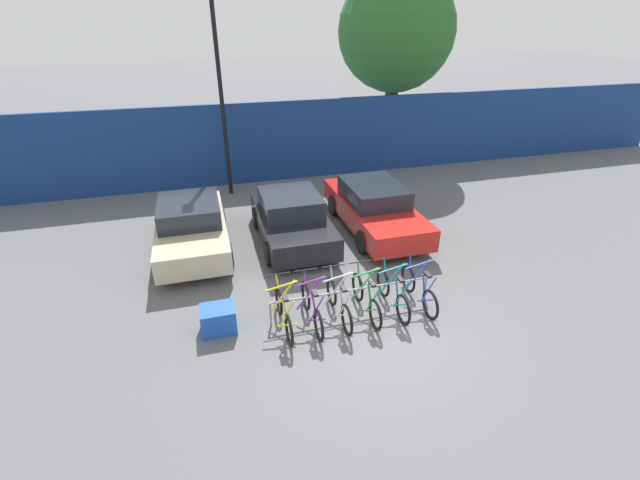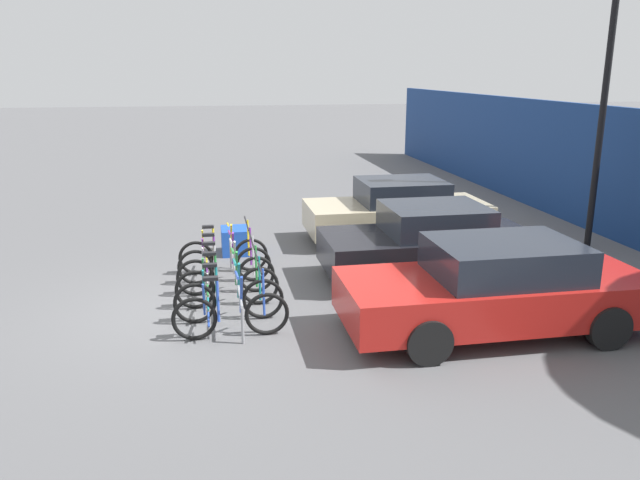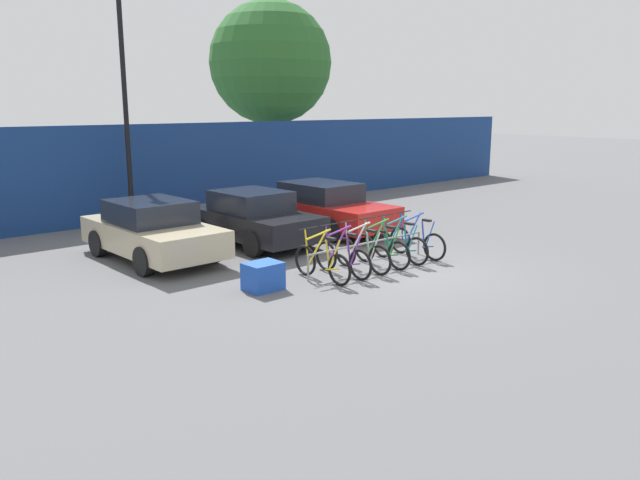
% 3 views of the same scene
% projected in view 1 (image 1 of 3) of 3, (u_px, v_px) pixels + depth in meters
% --- Properties ---
extents(ground_plane, '(120.00, 120.00, 0.00)m').
position_uv_depth(ground_plane, '(375.00, 327.00, 8.95)').
color(ground_plane, '#59595B').
extents(hoarding_wall, '(36.00, 0.16, 3.00)m').
position_uv_depth(hoarding_wall, '(282.00, 141.00, 16.33)').
color(hoarding_wall, navy).
rests_on(hoarding_wall, ground).
extents(bike_rack, '(3.62, 0.04, 0.57)m').
position_uv_depth(bike_rack, '(352.00, 292.00, 9.23)').
color(bike_rack, gray).
rests_on(bike_rack, ground).
extents(bicycle_yellow, '(0.68, 1.71, 1.05)m').
position_uv_depth(bicycle_yellow, '(284.00, 312.00, 8.78)').
color(bicycle_yellow, black).
rests_on(bicycle_yellow, ground).
extents(bicycle_purple, '(0.68, 1.71, 1.05)m').
position_uv_depth(bicycle_purple, '(312.00, 308.00, 8.92)').
color(bicycle_purple, black).
rests_on(bicycle_purple, ground).
extents(bicycle_silver, '(0.68, 1.71, 1.05)m').
position_uv_depth(bicycle_silver, '(339.00, 303.00, 9.07)').
color(bicycle_silver, black).
rests_on(bicycle_silver, ground).
extents(bicycle_green, '(0.68, 1.71, 1.05)m').
position_uv_depth(bicycle_green, '(366.00, 298.00, 9.22)').
color(bicycle_green, black).
rests_on(bicycle_green, ground).
extents(bicycle_teal, '(0.68, 1.71, 1.05)m').
position_uv_depth(bicycle_teal, '(393.00, 294.00, 9.37)').
color(bicycle_teal, black).
rests_on(bicycle_teal, ground).
extents(bicycle_blue, '(0.68, 1.71, 1.05)m').
position_uv_depth(bicycle_blue, '(419.00, 289.00, 9.52)').
color(bicycle_blue, black).
rests_on(bicycle_blue, ground).
extents(car_beige, '(1.91, 4.09, 1.40)m').
position_uv_depth(car_beige, '(191.00, 226.00, 11.63)').
color(car_beige, '#C1B28E').
rests_on(car_beige, ground).
extents(car_black, '(1.91, 3.95, 1.40)m').
position_uv_depth(car_black, '(292.00, 218.00, 12.10)').
color(car_black, black).
rests_on(car_black, ground).
extents(car_red, '(1.91, 4.56, 1.40)m').
position_uv_depth(car_red, '(374.00, 207.00, 12.80)').
color(car_red, red).
rests_on(car_red, ground).
extents(lamp_post, '(0.24, 0.44, 7.28)m').
position_uv_depth(lamp_post, '(219.00, 77.00, 13.78)').
color(lamp_post, black).
rests_on(lamp_post, ground).
extents(cargo_crate, '(0.70, 0.56, 0.55)m').
position_uv_depth(cargo_crate, '(218.00, 319.00, 8.75)').
color(cargo_crate, blue).
rests_on(cargo_crate, ground).
extents(tree_behind_hoarding, '(4.76, 4.76, 7.57)m').
position_uv_depth(tree_behind_hoarding, '(396.00, 32.00, 17.41)').
color(tree_behind_hoarding, brown).
rests_on(tree_behind_hoarding, ground).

